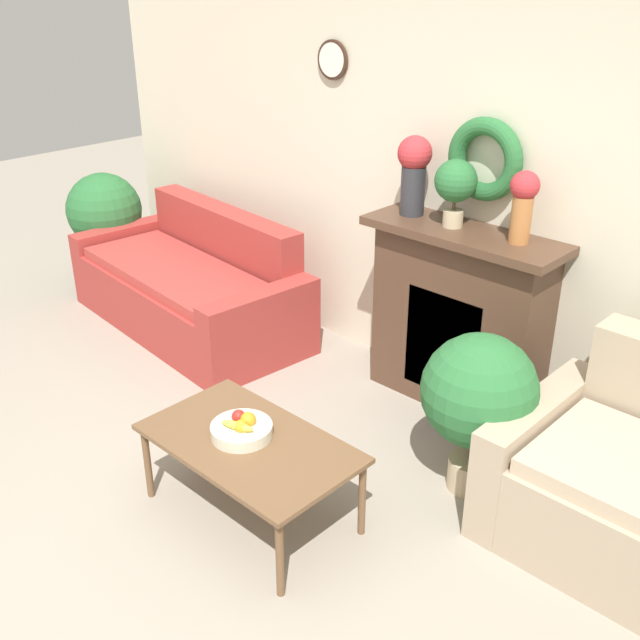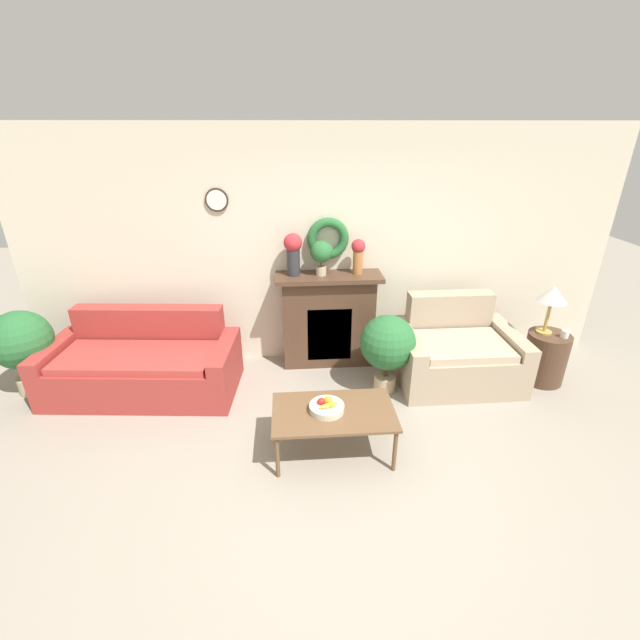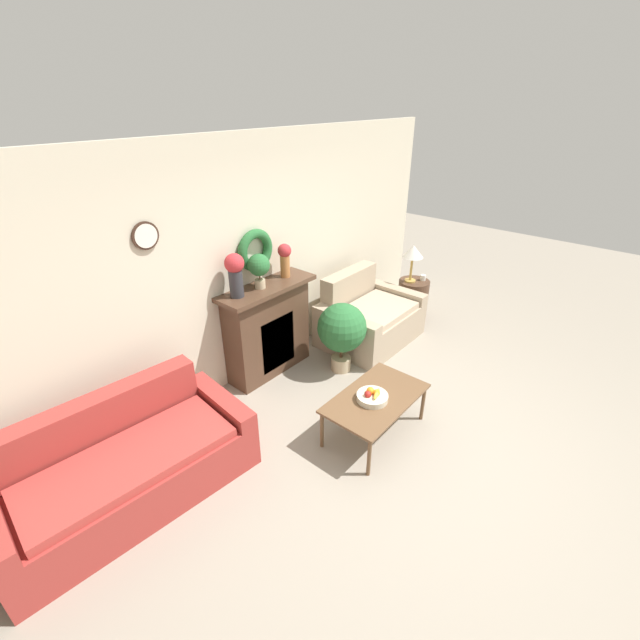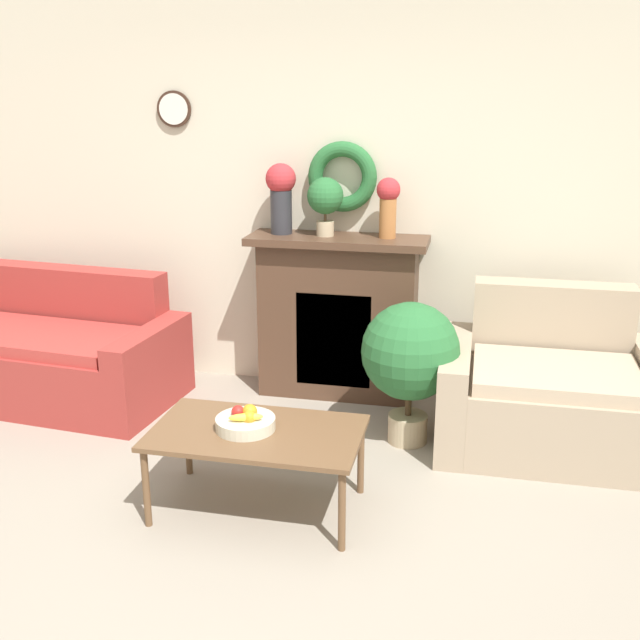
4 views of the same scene
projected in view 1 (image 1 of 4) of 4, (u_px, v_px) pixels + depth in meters
ground_plane at (172, 576)px, 3.36m from camera, size 16.00×16.00×0.00m
wall_back at (483, 181)px, 4.30m from camera, size 6.80×0.17×2.70m
fireplace at (459, 318)px, 4.47m from camera, size 1.20×0.41×1.13m
couch_left at (192, 287)px, 5.57m from camera, size 2.04×1.07×0.85m
coffee_table at (250, 448)px, 3.58m from camera, size 1.05×0.62×0.44m
fruit_bowl at (242, 429)px, 3.58m from camera, size 0.30×0.30×0.12m
vase_on_mantel_left at (414, 169)px, 4.36m from camera, size 0.20×0.20×0.47m
vase_on_mantel_right at (523, 201)px, 3.93m from camera, size 0.16×0.16×0.39m
potted_plant_on_mantel at (456, 184)px, 4.17m from camera, size 0.24×0.24×0.39m
potted_plant_floor_by_couch at (105, 215)px, 6.23m from camera, size 0.62×0.62×0.93m
potted_plant_floor_by_loveseat at (479, 395)px, 3.70m from camera, size 0.58×0.58×0.88m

